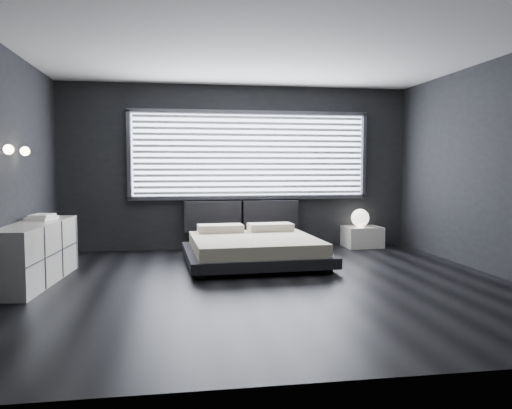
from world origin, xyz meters
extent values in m
plane|color=black|center=(0.00, 0.00, 0.00)|extent=(6.00, 6.00, 0.00)
plane|color=silver|center=(0.00, 0.00, 2.80)|extent=(6.00, 6.00, 0.00)
cube|color=black|center=(0.00, 2.75, 1.40)|extent=(6.00, 0.04, 2.80)
cube|color=black|center=(0.00, -2.75, 1.40)|extent=(6.00, 0.04, 2.80)
cube|color=black|center=(3.00, 0.00, 1.40)|extent=(0.04, 5.50, 2.80)
cube|color=white|center=(0.20, 2.73, 1.61)|extent=(4.00, 0.02, 1.38)
cube|color=#47474C|center=(-1.84, 2.70, 1.61)|extent=(0.06, 0.08, 1.48)
cube|color=#47474C|center=(2.24, 2.70, 1.61)|extent=(0.06, 0.08, 1.48)
cube|color=#47474C|center=(0.20, 2.70, 2.34)|extent=(4.14, 0.08, 0.06)
cube|color=#47474C|center=(0.20, 2.70, 0.88)|extent=(4.14, 0.08, 0.06)
cube|color=silver|center=(0.20, 2.67, 1.61)|extent=(3.94, 0.03, 1.32)
cube|color=black|center=(-0.46, 2.64, 0.57)|extent=(0.96, 0.16, 0.52)
cube|color=black|center=(0.54, 2.64, 0.57)|extent=(0.96, 0.16, 0.52)
cylinder|color=silver|center=(-2.95, 0.05, 1.60)|extent=(0.10, 0.02, 0.02)
sphere|color=#FFE5B7|center=(-2.88, 0.05, 1.60)|extent=(0.11, 0.11, 0.11)
cylinder|color=silver|center=(-2.95, 0.65, 1.60)|extent=(0.10, 0.02, 0.02)
sphere|color=#FFE5B7|center=(-2.88, 0.65, 1.60)|extent=(0.11, 0.11, 0.11)
cube|color=black|center=(-0.77, 0.45, 0.04)|extent=(0.11, 0.11, 0.07)
cube|color=black|center=(0.92, 0.53, 0.04)|extent=(0.11, 0.11, 0.07)
cube|color=black|center=(-0.84, 1.97, 0.04)|extent=(0.11, 0.11, 0.07)
cube|color=black|center=(0.85, 2.05, 0.04)|extent=(0.11, 0.11, 0.07)
cube|color=black|center=(0.04, 1.25, 0.14)|extent=(2.05, 1.97, 0.14)
cube|color=beige|center=(0.04, 1.25, 0.30)|extent=(1.83, 1.83, 0.18)
cube|color=beige|center=(-0.40, 1.93, 0.45)|extent=(0.71, 0.41, 0.12)
cube|color=beige|center=(0.41, 1.96, 0.45)|extent=(0.71, 0.41, 0.12)
cube|color=white|center=(2.16, 2.50, 0.18)|extent=(0.64, 0.54, 0.36)
sphere|color=white|center=(2.11, 2.49, 0.52)|extent=(0.31, 0.31, 0.31)
cube|color=white|center=(-2.78, 0.51, 0.37)|extent=(0.68, 1.88, 0.74)
cube|color=#47474C|center=(-2.52, 0.49, 0.37)|extent=(0.17, 1.81, 0.72)
cube|color=white|center=(-2.76, 0.85, 0.76)|extent=(0.36, 0.42, 0.04)
cube|color=white|center=(-2.75, 0.83, 0.80)|extent=(0.28, 0.35, 0.03)
camera|label=1|loc=(-1.06, -5.81, 1.41)|focal=35.00mm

